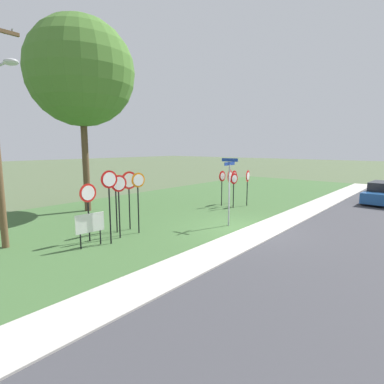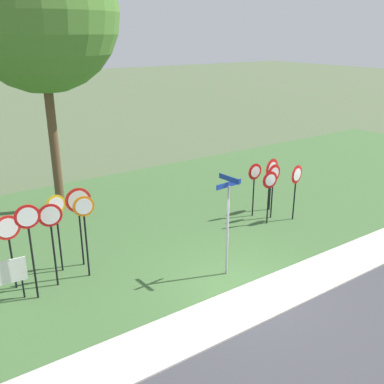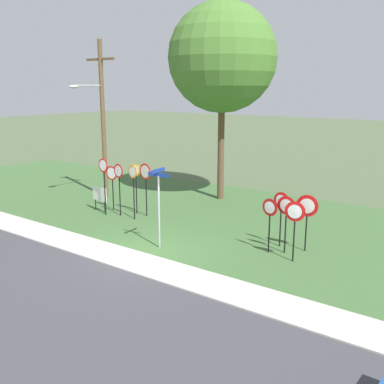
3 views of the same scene
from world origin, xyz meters
TOP-DOWN VIEW (x-y plane):
  - ground_plane at (0.00, 0.00)m, footprint 160.00×160.00m
  - road_asphalt at (0.00, -4.80)m, footprint 44.00×6.40m
  - sidewalk_strip at (0.00, -0.80)m, footprint 44.00×1.60m
  - grass_median at (0.00, 6.00)m, footprint 44.00×12.00m
  - stop_sign_near_left at (-5.00, 2.77)m, footprint 0.67×0.11m
  - stop_sign_near_right at (-4.32, 3.10)m, footprint 0.67×0.13m
  - stop_sign_far_left at (-3.36, 3.08)m, footprint 0.62×0.13m
  - stop_sign_far_center at (-5.36, 3.64)m, footprint 0.72×0.10m
  - stop_sign_far_right at (-3.92, 3.85)m, footprint 0.61×0.11m
  - stop_sign_center_tall at (-3.24, 3.81)m, footprint 0.78×0.13m
  - yield_sign_near_left at (4.89, 3.81)m, footprint 0.83×0.18m
  - yield_sign_near_right at (3.83, 2.84)m, footprint 0.67×0.13m
  - yield_sign_far_left at (3.87, 3.72)m, footprint 0.65×0.11m
  - yield_sign_far_right at (4.95, 2.55)m, footprint 0.73×0.17m
  - yield_sign_center at (4.34, 3.16)m, footprint 0.71×0.11m
  - street_name_post at (0.15, 0.82)m, footprint 0.96×0.81m
  - notice_board at (-5.69, 3.06)m, footprint 1.10×0.14m
  - oak_tree_left at (-2.24, 8.92)m, footprint 5.78×5.78m
  - parked_sedan_distant at (11.83, -3.75)m, footprint 4.72×2.02m

SIDE VIEW (x-z plane):
  - ground_plane at x=0.00m, z-range 0.00..0.00m
  - road_asphalt at x=0.00m, z-range 0.00..0.01m
  - grass_median at x=0.00m, z-range 0.00..0.04m
  - sidewalk_strip at x=0.00m, z-range 0.00..0.06m
  - parked_sedan_distant at x=11.83m, z-range -0.05..1.34m
  - notice_board at x=-5.69m, z-range 0.25..1.50m
  - yield_sign_near_right at x=3.83m, z-range 0.54..2.65m
  - yield_sign_far_left at x=3.87m, z-range 0.56..2.75m
  - yield_sign_near_left at x=4.89m, z-range 0.57..2.78m
  - yield_sign_center at x=4.34m, z-range 0.57..2.79m
  - stop_sign_far_center at x=-5.36m, z-range 0.55..2.83m
  - yield_sign_far_right at x=4.95m, z-range 0.58..2.81m
  - stop_sign_far_right at x=-3.92m, z-range 0.57..3.07m
  - stop_sign_far_left at x=-3.36m, z-range 0.59..3.18m
  - stop_sign_near_right at x=-4.32m, z-range 0.61..3.17m
  - street_name_post at x=0.15m, z-range 0.33..3.47m
  - stop_sign_center_tall at x=-3.24m, z-range 0.65..3.25m
  - stop_sign_near_left at x=-5.00m, z-range 0.65..3.46m
  - oak_tree_left at x=-2.24m, z-range 2.40..12.95m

